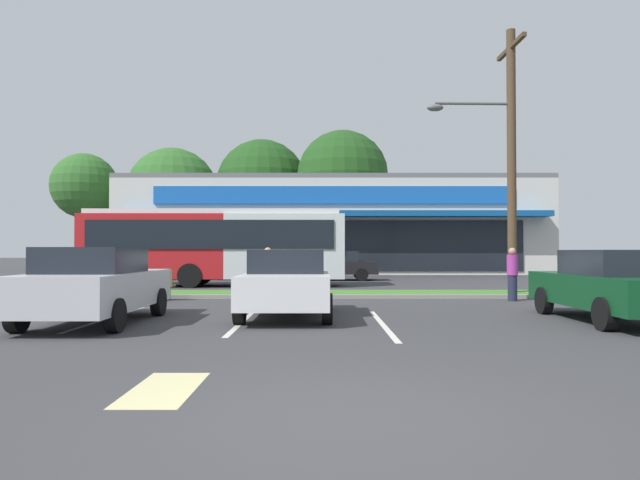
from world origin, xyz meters
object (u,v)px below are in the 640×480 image
object	(u,v)px
bus_stop_bench	(147,284)
pedestrian_by_pole	(268,274)
car_5	(611,285)
city_bus	(215,245)
car_1	(335,265)
utility_pole	(507,152)
car_3	(195,265)
car_0	(96,285)
pedestrian_near_bench	(512,274)
car_2	(287,282)

from	to	relation	value
bus_stop_bench	pedestrian_by_pole	xyz separation A→B (m)	(3.71, -0.44, 0.31)
bus_stop_bench	car_5	distance (m)	12.56
city_bus	car_1	world-z (taller)	city_bus
bus_stop_bench	car_1	world-z (taller)	car_1
utility_pole	bus_stop_bench	distance (m)	12.52
bus_stop_bench	pedestrian_by_pole	distance (m)	3.75
car_3	car_0	bearing A→B (deg)	-83.67
utility_pole	pedestrian_by_pole	size ratio (longest dim) A/B	5.60
car_0	car_1	bearing A→B (deg)	-17.52
car_1	pedestrian_near_bench	bearing A→B (deg)	112.88
city_bus	pedestrian_near_bench	size ratio (longest dim) A/B	6.91
city_bus	bus_stop_bench	world-z (taller)	city_bus
pedestrian_by_pole	city_bus	bearing A→B (deg)	-164.24
pedestrian_near_bench	pedestrian_by_pole	bearing A→B (deg)	-91.18
utility_pole	bus_stop_bench	size ratio (longest dim) A/B	5.64
car_1	pedestrian_by_pole	distance (m)	12.45
car_3	pedestrian_near_bench	distance (m)	18.04
car_2	pedestrian_near_bench	bearing A→B (deg)	121.44
car_2	pedestrian_by_pole	distance (m)	3.81
car_3	car_5	bearing A→B (deg)	-54.39
car_1	city_bus	bearing A→B (deg)	42.21
car_1	bus_stop_bench	bearing A→B (deg)	62.91
car_2	car_1	bearing A→B (deg)	174.56
city_bus	car_0	size ratio (longest dim) A/B	2.49
pedestrian_by_pole	bus_stop_bench	bearing A→B (deg)	-102.59
car_2	car_3	size ratio (longest dim) A/B	0.90
car_0	car_3	world-z (taller)	car_0
pedestrian_near_bench	city_bus	bearing A→B (deg)	-128.22
utility_pole	car_1	xyz separation A→B (m)	(-5.57, 9.96, -4.09)
pedestrian_near_bench	pedestrian_by_pole	size ratio (longest dim) A/B	1.00
utility_pole	pedestrian_by_pole	world-z (taller)	utility_pole
bus_stop_bench	car_0	world-z (taller)	car_0
bus_stop_bench	car_3	bearing A→B (deg)	-83.66
city_bus	car_3	world-z (taller)	city_bus
car_1	car_3	bearing A→B (deg)	-8.17
utility_pole	city_bus	distance (m)	12.40
car_3	pedestrian_near_bench	size ratio (longest dim) A/B	2.97
pedestrian_by_pole	car_2	bearing A→B (deg)	6.26
utility_pole	car_1	bearing A→B (deg)	119.21
car_5	pedestrian_near_bench	size ratio (longest dim) A/B	2.87
car_1	car_3	size ratio (longest dim) A/B	0.93
bus_stop_bench	car_3	distance (m)	12.94
car_0	car_3	xyz separation A→B (m)	(-2.03, 18.28, -0.02)
city_bus	car_1	size ratio (longest dim) A/B	2.50
bus_stop_bench	car_2	xyz separation A→B (m)	(4.51, -4.16, 0.28)
car_1	car_3	xyz separation A→B (m)	(-7.46, 1.07, 0.02)
city_bus	car_0	bearing A→B (deg)	-91.45
utility_pole	car_1	world-z (taller)	utility_pole
car_2	car_5	size ratio (longest dim) A/B	0.94
car_0	car_3	size ratio (longest dim) A/B	0.93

